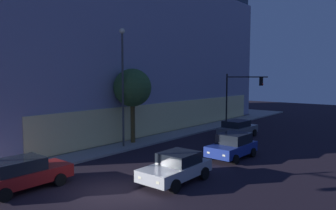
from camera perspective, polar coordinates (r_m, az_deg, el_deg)
name	(u,v)px	position (r m, az deg, el deg)	size (l,w,h in m)	color
ground_plane	(108,192)	(16.24, -10.80, -15.27)	(120.00, 120.00, 0.00)	black
modern_building	(92,51)	(41.98, -13.72, 9.43)	(35.43, 27.66, 17.90)	#4C4C51
traffic_light_far_corner	(240,90)	(37.01, 12.87, 2.69)	(0.32, 5.05, 5.85)	black
street_lamp_sidewalk	(123,74)	(24.77, -8.25, 5.53)	(0.44, 0.44, 9.23)	#424242
sidewalk_tree	(132,88)	(26.17, -6.49, 3.06)	(3.15, 3.15, 6.18)	brown
car_red	(22,173)	(17.63, -24.95, -11.20)	(4.50, 2.16, 1.60)	maroon
car_silver	(176,167)	(17.19, 1.52, -11.21)	(4.29, 2.25, 1.57)	#B7BABF
car_blue	(232,146)	(22.47, 11.62, -7.24)	(4.12, 2.25, 1.70)	navy
car_grey	(237,128)	(30.17, 12.50, -4.15)	(4.44, 2.32, 1.60)	slate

